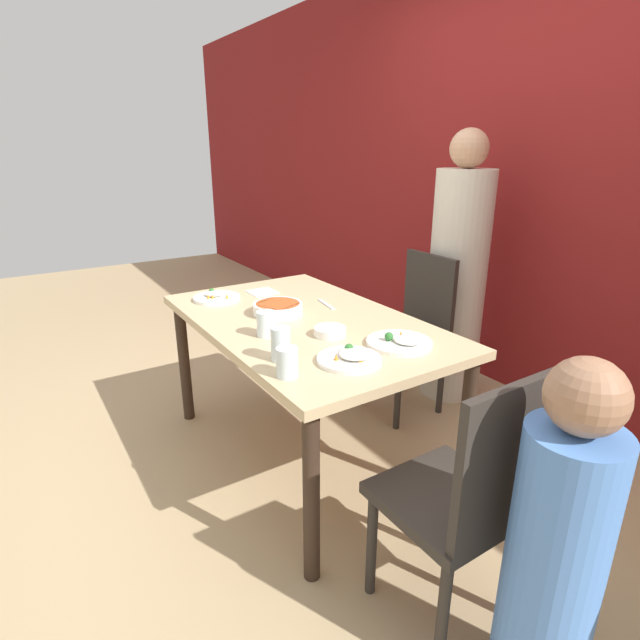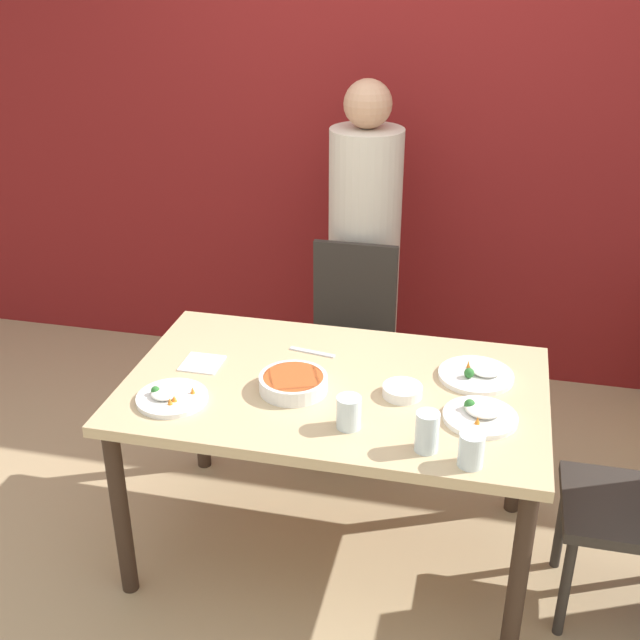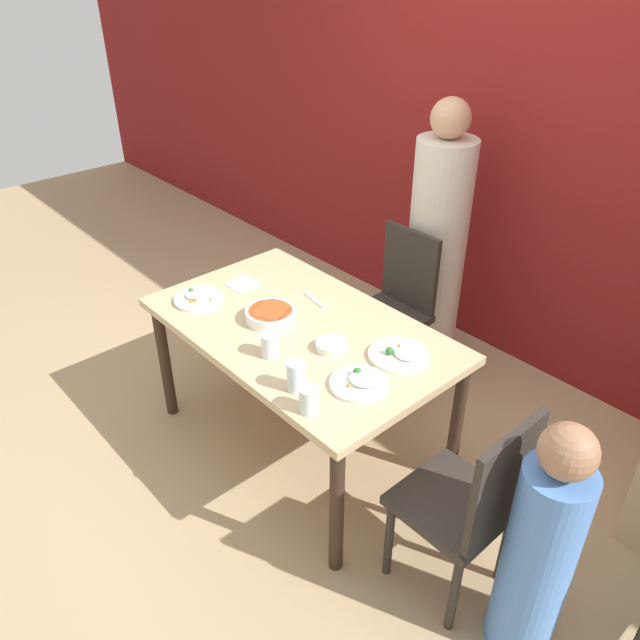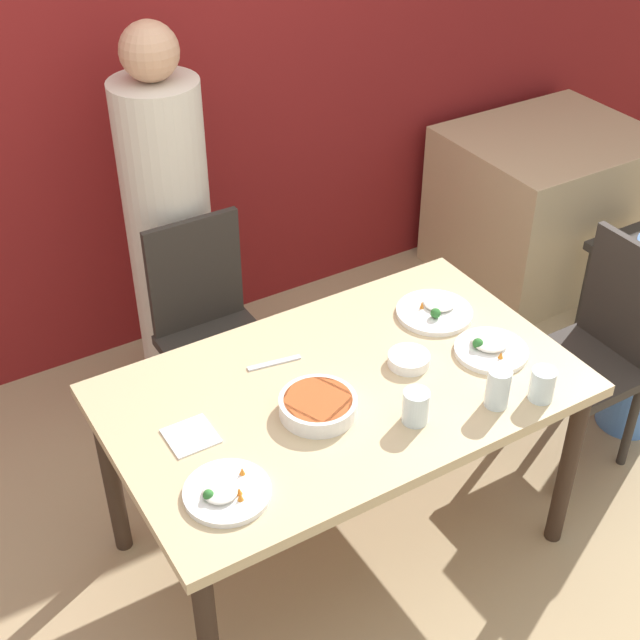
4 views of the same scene
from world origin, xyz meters
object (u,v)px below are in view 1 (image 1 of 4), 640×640
Objects in this scene: chair_child_spot at (466,496)px; glass_water_tall at (281,344)px; chair_adult_spot at (412,329)px; person_adult at (457,280)px; plate_rice_adult at (351,358)px; bowl_curry at (278,308)px; person_child at (554,559)px.

chair_child_spot reaches higher than glass_water_tall.
chair_adult_spot is at bearing -126.39° from chair_child_spot.
person_adult is 1.51m from glass_water_tall.
chair_adult_spot is 1.11m from plate_rice_adult.
chair_child_spot is 7.00× the size of glass_water_tall.
bowl_curry is (-1.21, 0.01, 0.27)m from chair_child_spot.
person_adult reaches higher than person_child.
person_child is (1.46, -0.86, -0.00)m from chair_adult_spot.
chair_adult_spot is at bearing 87.82° from bowl_curry.
person_child reaches higher than glass_water_tall.
plate_rice_adult is (0.64, -0.04, -0.01)m from bowl_curry.
chair_child_spot is (1.17, -0.86, 0.00)m from chair_adult_spot.
person_child is 4.33× the size of plate_rice_adult.
plate_rice_adult is 1.86× the size of glass_water_tall.
chair_child_spot is at bearing 2.75° from plate_rice_adult.
glass_water_tall reaches higher than plate_rice_adult.
glass_water_tall is at bearing -27.08° from bowl_curry.
chair_adult_spot is 1.70m from person_child.
person_adult is at bearing 90.00° from chair_adult_spot.
person_adult is at bearing 116.29° from plate_rice_adult.
glass_water_tall is at bearing -71.68° from chair_child_spot.
chair_child_spot is 0.29m from person_child.
chair_child_spot is at bearing 18.32° from glass_water_tall.
bowl_curry is (-0.03, -1.19, 0.03)m from person_adult.
chair_child_spot is 0.82m from glass_water_tall.
chair_child_spot is at bearing -0.46° from bowl_curry.
person_adult is 1.51× the size of person_child.
plate_rice_adult is at bearing 53.82° from glass_water_tall.
person_adult is 6.69× the size of bowl_curry.
person_child reaches higher than bowl_curry.
bowl_curry is 0.55m from glass_water_tall.
bowl_curry and plate_rice_adult have the same top height.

